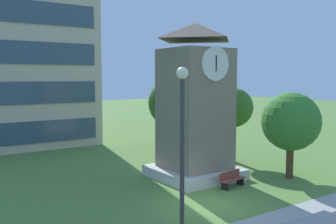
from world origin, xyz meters
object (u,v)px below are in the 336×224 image
(clock_tower, at_px, (195,110))
(tree_near_tower, at_px, (233,108))
(tree_by_building, at_px, (291,122))
(tree_streetside, at_px, (173,103))
(park_bench, at_px, (232,179))
(street_lamp, at_px, (182,149))

(clock_tower, distance_m, tree_near_tower, 5.22)
(tree_near_tower, xyz_separation_m, tree_by_building, (-0.29, -5.19, -0.45))
(tree_by_building, bearing_deg, tree_streetside, 89.58)
(tree_by_building, bearing_deg, park_bench, 173.14)
(park_bench, xyz_separation_m, street_lamp, (-7.69, -5.88, 3.42))
(street_lamp, bearing_deg, tree_streetside, 55.96)
(clock_tower, height_order, tree_near_tower, clock_tower)
(street_lamp, bearing_deg, clock_tower, 49.95)
(clock_tower, height_order, street_lamp, clock_tower)
(street_lamp, relative_size, tree_streetside, 1.05)
(tree_near_tower, bearing_deg, tree_by_building, -93.20)
(clock_tower, bearing_deg, tree_by_building, -36.16)
(tree_near_tower, distance_m, tree_by_building, 5.22)
(park_bench, relative_size, tree_near_tower, 0.35)
(park_bench, xyz_separation_m, tree_streetside, (4.33, 11.92, 3.38))
(clock_tower, xyz_separation_m, park_bench, (0.36, -2.85, -3.61))
(park_bench, bearing_deg, tree_by_building, -6.86)
(street_lamp, relative_size, tree_near_tower, 1.19)
(clock_tower, xyz_separation_m, tree_near_tower, (4.88, 1.83, -0.21))
(tree_by_building, bearing_deg, clock_tower, 143.84)
(tree_near_tower, bearing_deg, tree_streetside, 91.57)
(tree_near_tower, height_order, tree_by_building, tree_near_tower)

